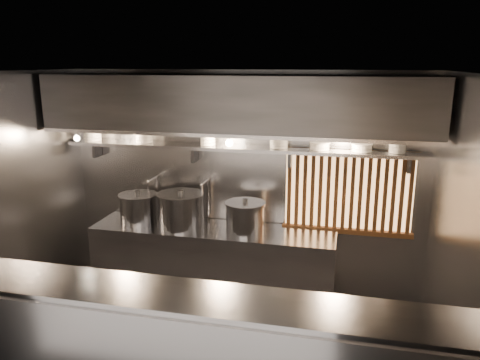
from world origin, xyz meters
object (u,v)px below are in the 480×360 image
at_px(heat_lamp, 75,133).
at_px(stock_pot_left, 138,208).
at_px(pendant_bulb, 229,143).
at_px(stock_pot_right, 245,217).
at_px(stock_pot_mid, 181,210).

distance_m(heat_lamp, stock_pot_left, 1.19).
xyz_separation_m(pendant_bulb, stock_pot_right, (0.22, -0.11, -0.87)).
relative_size(stock_pot_left, stock_pot_right, 0.88).
distance_m(stock_pot_left, stock_pot_right, 1.41).
bearing_deg(stock_pot_mid, stock_pot_right, -0.59).
bearing_deg(stock_pot_right, heat_lamp, -173.26).
height_order(stock_pot_mid, stock_pot_right, stock_pot_mid).
bearing_deg(stock_pot_left, stock_pot_mid, -5.42).
distance_m(heat_lamp, pendant_bulb, 1.83).
xyz_separation_m(pendant_bulb, stock_pot_mid, (-0.59, -0.10, -0.84)).
xyz_separation_m(stock_pot_mid, stock_pot_right, (0.81, -0.01, -0.03)).
bearing_deg(stock_pot_left, heat_lamp, -153.64).
height_order(stock_pot_left, stock_pot_mid, stock_pot_mid).
distance_m(pendant_bulb, stock_pot_mid, 1.04).
relative_size(heat_lamp, stock_pot_right, 0.58).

